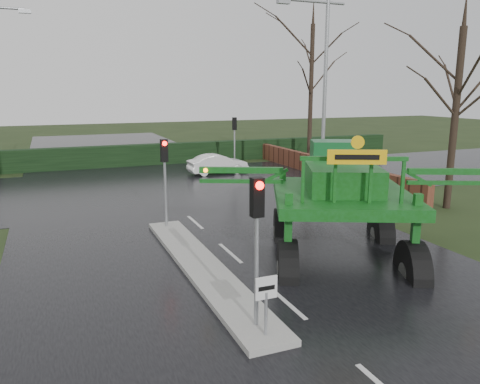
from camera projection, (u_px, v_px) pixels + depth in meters
name	position (u px, v px, depth m)	size (l,w,h in m)	color
ground	(286.00, 303.00, 11.94)	(140.00, 140.00, 0.00)	black
road_main	(182.00, 211.00, 20.98)	(14.00, 80.00, 0.02)	black
road_cross	(154.00, 186.00, 26.40)	(80.00, 12.00, 0.02)	black
median_island	(202.00, 267.00, 14.15)	(1.20, 10.00, 0.16)	gray
hedge_row	(130.00, 155.00, 33.48)	(44.00, 0.90, 1.50)	black
brick_wall	(315.00, 165.00, 30.16)	(0.40, 20.00, 1.20)	#592D1E
keep_left_sign	(266.00, 296.00, 9.87)	(0.50, 0.07, 1.35)	gray
traffic_signal_near	(257.00, 221.00, 9.99)	(0.26, 0.33, 3.52)	gray
traffic_signal_mid	(165.00, 164.00, 17.68)	(0.26, 0.33, 3.52)	gray
traffic_signal_far	(234.00, 131.00, 31.88)	(0.26, 0.33, 3.52)	gray
street_light_right	(320.00, 77.00, 24.55)	(3.85, 0.30, 10.00)	gray
tree_right_near	(457.00, 93.00, 20.51)	(5.60, 5.60, 9.64)	black
tree_right_far	(311.00, 74.00, 34.36)	(7.00, 7.00, 12.05)	black
crop_sprayer	(288.00, 192.00, 13.63)	(8.42, 6.95, 5.13)	black
white_sedan	(218.00, 174.00, 30.38)	(1.34, 3.86, 1.27)	white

